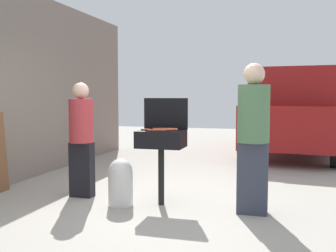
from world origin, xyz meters
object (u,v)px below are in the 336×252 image
hot_dog_1 (161,130)px  bbq_grill (161,142)px  hot_dog_3 (173,129)px  person_right (253,133)px  hot_dog_2 (152,130)px  hot_dog_7 (146,130)px  hot_dog_8 (172,129)px  parked_minivan (297,112)px  person_left (81,135)px  hot_dog_0 (158,129)px  propane_tank (121,181)px  hot_dog_4 (168,130)px  hot_dog_6 (157,129)px  hot_dog_5 (163,129)px

hot_dog_1 → bbq_grill: bearing=104.7°
hot_dog_3 → person_right: size_ratio=0.07×
hot_dog_2 → hot_dog_7: (-0.12, 0.09, 0.00)m
hot_dog_7 → hot_dog_8: bearing=30.8°
hot_dog_1 → parked_minivan: bearing=70.6°
hot_dog_1 → person_left: 1.25m
hot_dog_0 → hot_dog_7: (-0.12, -0.13, 0.00)m
hot_dog_0 → propane_tank: 0.84m
hot_dog_2 → person_left: 1.16m
hot_dog_3 → hot_dog_4: bearing=-126.7°
hot_dog_2 → hot_dog_6: bearing=83.5°
hot_dog_8 → person_left: size_ratio=0.08×
hot_dog_1 → parked_minivan: size_ratio=0.03×
hot_dog_6 → propane_tank: 0.83m
hot_dog_4 → person_left: 1.31m
hot_dog_3 → hot_dog_2: bearing=-139.4°
parked_minivan → propane_tank: bearing=73.5°
propane_tank → hot_dog_1: bearing=10.0°
hot_dog_4 → hot_dog_3: bearing=53.3°
propane_tank → person_right: size_ratio=0.34×
hot_dog_2 → hot_dog_8: (0.19, 0.27, 0.00)m
bbq_grill → hot_dog_5: (-0.01, 0.12, 0.16)m
hot_dog_4 → hot_dog_5: same height
hot_dog_1 → hot_dog_2: bearing=-158.0°
hot_dog_3 → hot_dog_8: 0.09m
hot_dog_6 → person_left: bearing=176.0°
hot_dog_6 → bbq_grill: bearing=-25.1°
hot_dog_5 → person_right: bearing=-9.7°
propane_tank → hot_dog_0: bearing=32.8°
hot_dog_1 → propane_tank: (-0.52, -0.09, -0.67)m
hot_dog_1 → hot_dog_2: same height
hot_dog_7 → parked_minivan: 5.53m
hot_dog_3 → hot_dog_0: bearing=171.8°
hot_dog_3 → parked_minivan: parked_minivan is taller
person_right → bbq_grill: bearing=-0.1°
hot_dog_4 → hot_dog_5: (-0.10, 0.13, 0.00)m
person_left → parked_minivan: size_ratio=0.35×
hot_dog_2 → person_right: person_right is taller
hot_dog_0 → hot_dog_3: bearing=-8.2°
hot_dog_4 → propane_tank: hot_dog_4 is taller
hot_dog_0 → hot_dog_4: 0.20m
bbq_grill → propane_tank: size_ratio=1.59×
hot_dog_5 → hot_dog_6: (-0.05, -0.09, 0.00)m
hot_dog_1 → person_right: (1.16, 0.01, -0.00)m
hot_dog_5 → person_left: size_ratio=0.08×
hot_dog_2 → hot_dog_3: size_ratio=1.00×
hot_dog_3 → hot_dog_5: 0.16m
hot_dog_6 → hot_dog_2: bearing=-96.5°
hot_dog_6 → parked_minivan: parked_minivan is taller
hot_dog_2 → person_right: bearing=2.3°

